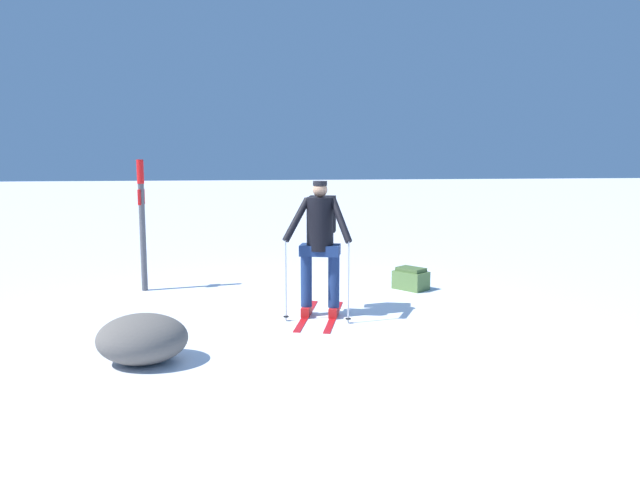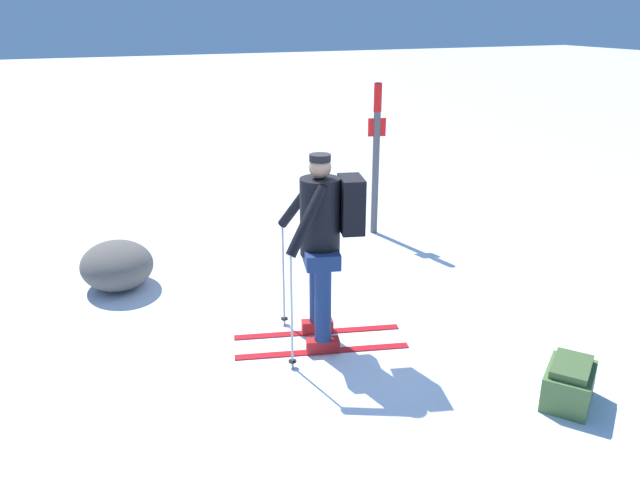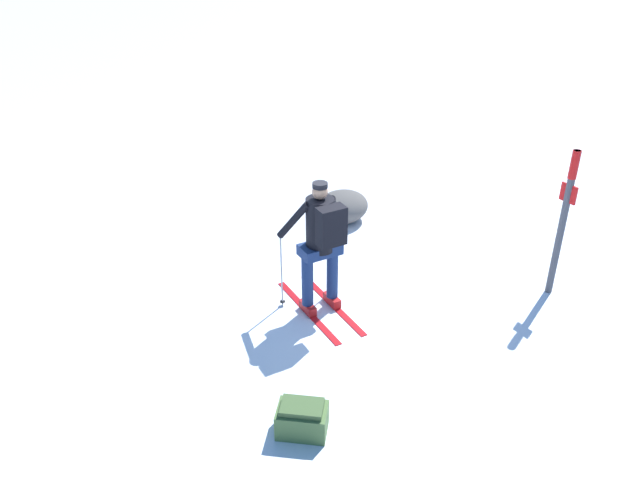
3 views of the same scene
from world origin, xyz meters
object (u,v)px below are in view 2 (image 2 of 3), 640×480
(skier, at_px, (324,236))
(dropped_backpack, at_px, (569,384))
(trail_marker, at_px, (376,148))
(rock_boulder, at_px, (117,265))

(skier, relative_size, dropped_backpack, 2.94)
(skier, bearing_deg, trail_marker, 144.22)
(trail_marker, distance_m, rock_boulder, 3.66)
(skier, xyz_separation_m, rock_boulder, (-2.06, -1.65, -0.80))
(skier, distance_m, rock_boulder, 2.76)
(skier, height_order, trail_marker, trail_marker)
(skier, distance_m, dropped_backpack, 2.34)
(skier, bearing_deg, dropped_backpack, 41.11)
(dropped_backpack, bearing_deg, trail_marker, 174.12)
(skier, xyz_separation_m, dropped_backpack, (1.63, 1.42, -0.89))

